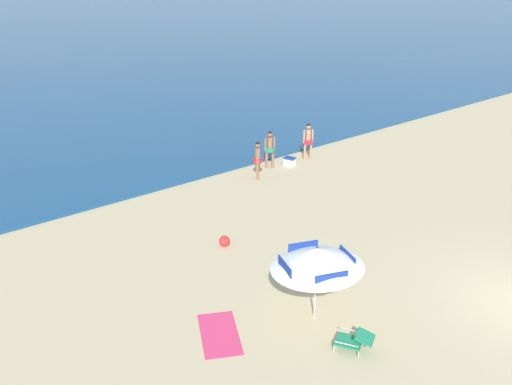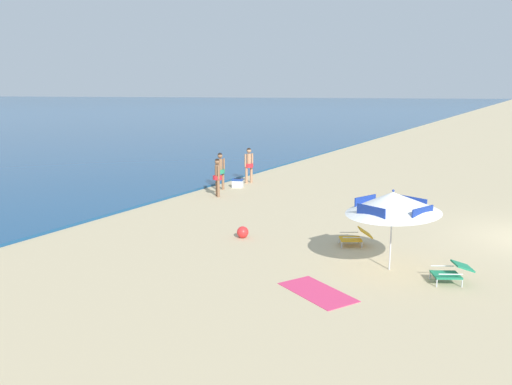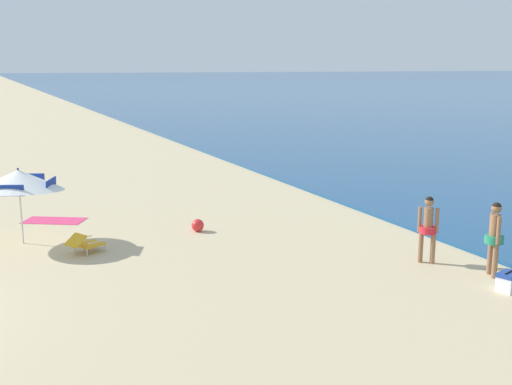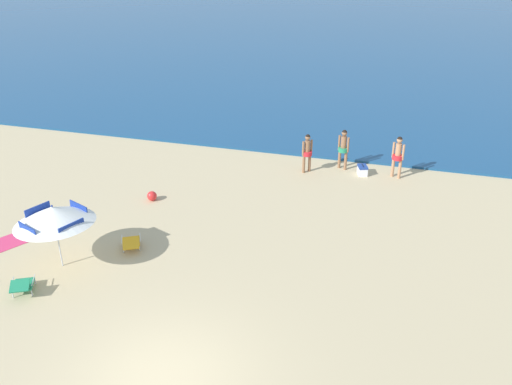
{
  "view_description": "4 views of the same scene",
  "coord_description": "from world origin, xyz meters",
  "px_view_note": "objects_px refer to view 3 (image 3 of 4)",
  "views": [
    {
      "loc": [
        -13.53,
        -4.46,
        8.06
      ],
      "look_at": [
        -1.96,
        8.83,
        1.1
      ],
      "focal_mm": 38.43,
      "sensor_mm": 36.0,
      "label": 1
    },
    {
      "loc": [
        -16.92,
        0.63,
        4.33
      ],
      "look_at": [
        -1.59,
        8.88,
        0.92
      ],
      "focal_mm": 35.75,
      "sensor_mm": 36.0,
      "label": 2
    },
    {
      "loc": [
        12.36,
        2.57,
        4.63
      ],
      "look_at": [
        -1.72,
        8.86,
        1.48
      ],
      "focal_mm": 43.74,
      "sensor_mm": 36.0,
      "label": 3
    },
    {
      "loc": [
        4.56,
        -8.2,
        9.23
      ],
      "look_at": [
        -0.03,
        8.13,
        0.81
      ],
      "focal_mm": 38.54,
      "sensor_mm": 36.0,
      "label": 4
    }
  ],
  "objects_px": {
    "beach_umbrella_striped_main": "(19,180)",
    "person_standing_beside": "(428,225)",
    "person_standing_near_shore": "(495,234)",
    "beach_ball": "(198,225)",
    "lounge_chair_beside_umbrella": "(85,243)",
    "cooler_box": "(508,282)",
    "beach_towel": "(54,221)"
  },
  "relations": [
    {
      "from": "beach_umbrella_striped_main",
      "to": "person_standing_beside",
      "type": "xyz_separation_m",
      "value": [
        5.69,
        8.68,
        -0.77
      ]
    },
    {
      "from": "person_standing_near_shore",
      "to": "beach_ball",
      "type": "height_order",
      "value": "person_standing_near_shore"
    },
    {
      "from": "beach_umbrella_striped_main",
      "to": "lounge_chair_beside_umbrella",
      "type": "height_order",
      "value": "beach_umbrella_striped_main"
    },
    {
      "from": "cooler_box",
      "to": "beach_towel",
      "type": "height_order",
      "value": "cooler_box"
    },
    {
      "from": "person_standing_near_shore",
      "to": "cooler_box",
      "type": "bearing_deg",
      "value": -24.84
    },
    {
      "from": "beach_umbrella_striped_main",
      "to": "person_standing_near_shore",
      "type": "xyz_separation_m",
      "value": [
        7.05,
        9.41,
        -0.74
      ]
    },
    {
      "from": "cooler_box",
      "to": "beach_ball",
      "type": "xyz_separation_m",
      "value": [
        -7.19,
        -4.38,
        -0.02
      ]
    },
    {
      "from": "beach_towel",
      "to": "beach_umbrella_striped_main",
      "type": "bearing_deg",
      "value": -24.87
    },
    {
      "from": "beach_umbrella_striped_main",
      "to": "person_standing_beside",
      "type": "height_order",
      "value": "beach_umbrella_striped_main"
    },
    {
      "from": "person_standing_beside",
      "to": "person_standing_near_shore",
      "type": "bearing_deg",
      "value": 28.02
    },
    {
      "from": "lounge_chair_beside_umbrella",
      "to": "person_standing_beside",
      "type": "relative_size",
      "value": 0.64
    },
    {
      "from": "beach_ball",
      "to": "beach_umbrella_striped_main",
      "type": "bearing_deg",
      "value": -98.94
    },
    {
      "from": "cooler_box",
      "to": "lounge_chair_beside_umbrella",
      "type": "bearing_deg",
      "value": -129.71
    },
    {
      "from": "beach_umbrella_striped_main",
      "to": "beach_ball",
      "type": "bearing_deg",
      "value": 81.06
    },
    {
      "from": "lounge_chair_beside_umbrella",
      "to": "beach_ball",
      "type": "bearing_deg",
      "value": 104.57
    },
    {
      "from": "beach_ball",
      "to": "beach_towel",
      "type": "height_order",
      "value": "beach_ball"
    },
    {
      "from": "cooler_box",
      "to": "beach_towel",
      "type": "bearing_deg",
      "value": -141.86
    },
    {
      "from": "beach_towel",
      "to": "lounge_chair_beside_umbrella",
      "type": "bearing_deg",
      "value": 4.97
    },
    {
      "from": "lounge_chair_beside_umbrella",
      "to": "beach_ball",
      "type": "height_order",
      "value": "lounge_chair_beside_umbrella"
    },
    {
      "from": "person_standing_beside",
      "to": "beach_towel",
      "type": "height_order",
      "value": "person_standing_beside"
    },
    {
      "from": "cooler_box",
      "to": "beach_ball",
      "type": "height_order",
      "value": "cooler_box"
    },
    {
      "from": "person_standing_near_shore",
      "to": "beach_ball",
      "type": "bearing_deg",
      "value": -142.9
    },
    {
      "from": "beach_towel",
      "to": "cooler_box",
      "type": "bearing_deg",
      "value": 38.14
    },
    {
      "from": "beach_umbrella_striped_main",
      "to": "beach_towel",
      "type": "relative_size",
      "value": 1.8
    },
    {
      "from": "person_standing_beside",
      "to": "beach_ball",
      "type": "height_order",
      "value": "person_standing_beside"
    },
    {
      "from": "beach_umbrella_striped_main",
      "to": "person_standing_beside",
      "type": "relative_size",
      "value": 2.0
    },
    {
      "from": "beach_towel",
      "to": "beach_ball",
      "type": "bearing_deg",
      "value": 50.5
    },
    {
      "from": "lounge_chair_beside_umbrella",
      "to": "beach_ball",
      "type": "distance_m",
      "value": 3.37
    },
    {
      "from": "beach_ball",
      "to": "beach_towel",
      "type": "bearing_deg",
      "value": -129.5
    },
    {
      "from": "beach_towel",
      "to": "person_standing_beside",
      "type": "bearing_deg",
      "value": 43.99
    },
    {
      "from": "cooler_box",
      "to": "beach_ball",
      "type": "bearing_deg",
      "value": -148.65
    },
    {
      "from": "beach_umbrella_striped_main",
      "to": "person_standing_near_shore",
      "type": "bearing_deg",
      "value": 53.14
    }
  ]
}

